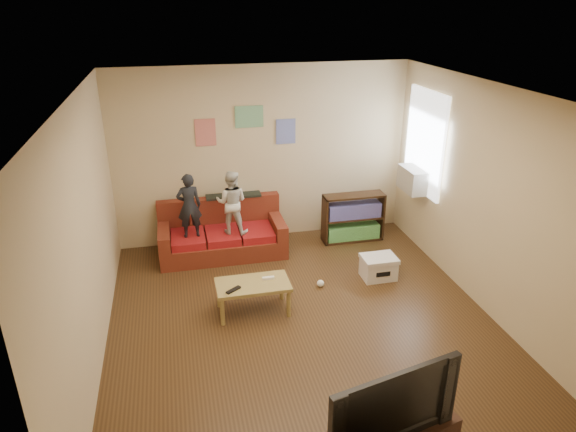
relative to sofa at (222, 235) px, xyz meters
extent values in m
cube|color=#4A3119|center=(0.73, -2.06, -0.28)|extent=(4.50, 5.00, 0.01)
cube|color=white|center=(0.73, -2.06, 2.43)|extent=(4.50, 5.00, 0.01)
cube|color=#D1BA8B|center=(0.73, 0.44, 1.08)|extent=(4.50, 0.01, 2.70)
cube|color=#D1BA8B|center=(0.73, -4.57, 1.08)|extent=(4.50, 0.01, 2.70)
cube|color=#D1BA8B|center=(-1.53, -2.06, 1.08)|extent=(0.01, 5.00, 2.70)
cube|color=#D1BA8B|center=(2.98, -2.06, 1.08)|extent=(0.01, 5.00, 2.70)
cube|color=maroon|center=(0.00, -0.06, -0.13)|extent=(1.84, 0.83, 0.28)
cube|color=maroon|center=(0.00, 0.27, 0.26)|extent=(1.84, 0.17, 0.51)
cube|color=maroon|center=(-0.84, -0.06, 0.12)|extent=(0.17, 0.83, 0.23)
cube|color=maroon|center=(0.84, -0.06, 0.12)|extent=(0.17, 0.83, 0.23)
cube|color=maroon|center=(-0.51, -0.13, 0.06)|extent=(0.48, 0.63, 0.11)
cube|color=maroon|center=(0.00, -0.13, 0.06)|extent=(0.48, 0.63, 0.11)
cube|color=maroon|center=(0.50, -0.13, 0.06)|extent=(0.48, 0.63, 0.11)
cube|color=black|center=(0.23, 0.27, 0.52)|extent=(0.83, 0.20, 0.04)
imported|color=black|center=(-0.45, -0.16, 0.59)|extent=(0.36, 0.25, 0.95)
imported|color=silver|center=(0.15, -0.16, 0.59)|extent=(0.55, 0.48, 0.94)
cube|color=#A48D4C|center=(0.20, -1.69, 0.10)|extent=(0.89, 0.49, 0.04)
cylinder|color=#A48D4C|center=(-0.20, -1.89, -0.10)|extent=(0.05, 0.05, 0.35)
cylinder|color=#A48D4C|center=(0.59, -1.89, -0.10)|extent=(0.05, 0.05, 0.35)
cylinder|color=#A48D4C|center=(-0.20, -1.49, -0.10)|extent=(0.05, 0.05, 0.35)
cylinder|color=#A48D4C|center=(0.59, -1.49, -0.10)|extent=(0.05, 0.05, 0.35)
cube|color=black|center=(-0.05, -1.81, 0.14)|extent=(0.19, 0.16, 0.02)
cube|color=white|center=(0.40, -1.64, 0.14)|extent=(0.15, 0.04, 0.03)
cube|color=black|center=(1.59, -0.03, 0.11)|extent=(0.03, 0.29, 0.76)
cube|color=black|center=(2.52, -0.03, 0.11)|extent=(0.03, 0.29, 0.76)
cube|color=black|center=(2.06, -0.03, -0.26)|extent=(0.96, 0.29, 0.03)
cube|color=black|center=(2.06, -0.03, 0.48)|extent=(0.96, 0.29, 0.03)
cube|color=black|center=(2.06, -0.03, 0.11)|extent=(0.90, 0.29, 0.02)
cube|color=#3F8C3F|center=(2.06, -0.03, -0.13)|extent=(0.84, 0.24, 0.23)
cube|color=#3F3F8C|center=(2.06, -0.03, 0.24)|extent=(0.84, 0.24, 0.23)
cube|color=white|center=(2.95, -0.41, 1.37)|extent=(0.04, 1.08, 1.48)
cube|color=#B7B2A3|center=(2.83, -0.41, 0.81)|extent=(0.28, 0.55, 0.35)
cube|color=#D87266|center=(-0.12, 0.42, 1.48)|extent=(0.30, 0.01, 0.40)
cube|color=#72B27F|center=(0.53, 0.42, 1.68)|extent=(0.42, 0.01, 0.32)
cube|color=#727FCC|center=(1.08, 0.42, 1.43)|extent=(0.30, 0.01, 0.38)
cube|color=white|center=(2.00, -1.26, -0.14)|extent=(0.44, 0.33, 0.27)
cube|color=white|center=(2.00, -1.26, 0.02)|extent=(0.47, 0.35, 0.06)
cube|color=black|center=(2.00, -1.43, -0.13)|extent=(0.20, 0.00, 0.07)
imported|color=black|center=(0.80, -4.25, 0.52)|extent=(1.12, 0.39, 0.64)
sphere|color=white|center=(1.16, -1.31, -0.22)|extent=(0.12, 0.12, 0.10)
camera|label=1|loc=(-0.58, -7.00, 3.31)|focal=32.00mm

